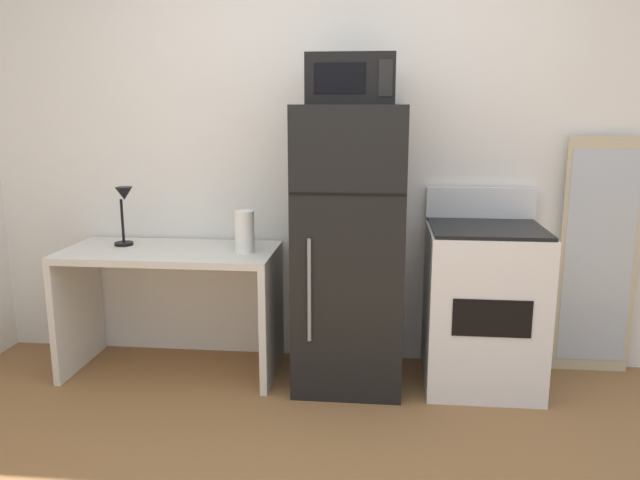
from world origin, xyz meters
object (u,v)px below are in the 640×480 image
(microwave, at_px, (351,80))
(leaning_mirror, at_px, (598,257))
(oven_range, at_px, (483,305))
(coffee_mug, at_px, (243,237))
(desk, at_px, (172,285))
(paper_towel_roll, at_px, (245,232))
(desk_lamp, at_px, (124,206))
(refrigerator, at_px, (350,248))

(microwave, relative_size, leaning_mirror, 0.33)
(oven_range, bearing_deg, coffee_mug, 173.81)
(desk, height_order, paper_towel_roll, paper_towel_roll)
(desk, height_order, desk_lamp, desk_lamp)
(refrigerator, distance_m, microwave, 0.92)
(desk, relative_size, coffee_mug, 13.02)
(paper_towel_roll, xyz_separation_m, microwave, (0.60, -0.00, 0.83))
(refrigerator, relative_size, oven_range, 1.43)
(oven_range, bearing_deg, desk_lamp, 178.39)
(leaning_mirror, bearing_deg, coffee_mug, -177.17)
(refrigerator, xyz_separation_m, leaning_mirror, (1.44, 0.27, -0.09))
(coffee_mug, relative_size, paper_towel_roll, 0.40)
(microwave, bearing_deg, desk, 177.85)
(desk, xyz_separation_m, desk_lamp, (-0.29, 0.06, 0.46))
(microwave, height_order, leaning_mirror, microwave)
(refrigerator, distance_m, oven_range, 0.82)
(paper_towel_roll, height_order, refrigerator, refrigerator)
(desk_lamp, height_order, microwave, microwave)
(desk_lamp, bearing_deg, microwave, -4.25)
(desk_lamp, height_order, paper_towel_roll, desk_lamp)
(microwave, bearing_deg, desk_lamp, 175.75)
(desk_lamp, distance_m, refrigerator, 1.36)
(microwave, bearing_deg, paper_towel_roll, 179.57)
(microwave, bearing_deg, coffee_mug, 163.46)
(refrigerator, bearing_deg, desk, 179.00)
(desk, xyz_separation_m, leaning_mirror, (2.49, 0.26, 0.17))
(desk, relative_size, leaning_mirror, 0.88)
(desk_lamp, bearing_deg, refrigerator, -3.35)
(refrigerator, height_order, leaning_mirror, refrigerator)
(refrigerator, distance_m, leaning_mirror, 1.47)
(paper_towel_roll, distance_m, leaning_mirror, 2.06)
(coffee_mug, height_order, oven_range, oven_range)
(coffee_mug, xyz_separation_m, oven_range, (1.40, -0.15, -0.33))
(desk, bearing_deg, desk_lamp, 168.17)
(desk, height_order, microwave, microwave)
(refrigerator, bearing_deg, leaning_mirror, 10.83)
(coffee_mug, xyz_separation_m, paper_towel_roll, (0.05, -0.19, 0.07))
(desk_lamp, height_order, oven_range, desk_lamp)
(desk_lamp, relative_size, coffee_mug, 3.72)
(desk_lamp, relative_size, refrigerator, 0.22)
(paper_towel_roll, bearing_deg, refrigerator, 1.60)
(paper_towel_roll, xyz_separation_m, leaning_mirror, (2.03, 0.29, -0.17))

